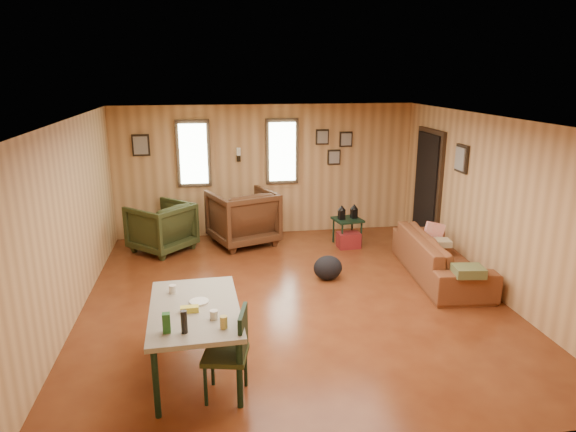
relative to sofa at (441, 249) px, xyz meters
name	(u,v)px	position (x,y,z in m)	size (l,w,h in m)	color
room	(302,207)	(-2.13, -0.15, 0.78)	(5.54, 6.04, 2.44)	brown
sofa	(441,249)	(0.00, 0.00, 0.00)	(2.18, 0.64, 0.85)	brown
recliner_brown	(243,215)	(-2.79, 2.00, 0.11)	(1.03, 0.97, 1.06)	#452714
recliner_green	(161,225)	(-4.18, 1.84, 0.03)	(0.89, 0.83, 0.92)	#2C3317
end_table	(175,219)	(-3.99, 2.50, -0.06)	(0.52, 0.47, 0.65)	black
side_table	(348,217)	(-0.97, 1.65, 0.07)	(0.53, 0.53, 0.73)	black
cooler	(348,240)	(-0.99, 1.48, -0.29)	(0.39, 0.29, 0.27)	maroon
backpack	(328,268)	(-1.68, 0.14, -0.24)	(0.47, 0.38, 0.37)	black
sofa_pillows	(451,253)	(-0.02, -0.34, 0.07)	(0.54, 1.65, 0.34)	#555D34
dining_table	(195,314)	(-3.55, -2.05, 0.25)	(0.92, 1.48, 0.95)	gray
dining_chair	(232,349)	(-3.21, -2.47, 0.07)	(0.48, 0.48, 0.88)	#2C3317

